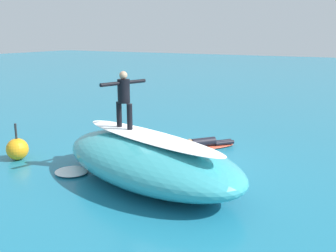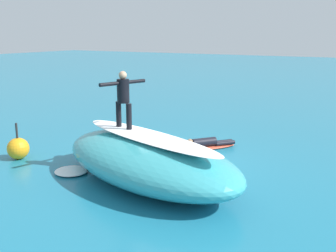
# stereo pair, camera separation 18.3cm
# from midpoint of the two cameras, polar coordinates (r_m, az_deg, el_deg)

# --- Properties ---
(ground_plane) EXTENTS (120.00, 120.00, 0.00)m
(ground_plane) POSITION_cam_midpoint_polar(r_m,az_deg,el_deg) (12.66, 0.68, -5.19)
(ground_plane) COLOR teal
(wave_crest) EXTENTS (6.83, 4.82, 1.25)m
(wave_crest) POSITION_cam_midpoint_polar(r_m,az_deg,el_deg) (10.88, -2.37, -4.83)
(wave_crest) COLOR teal
(wave_crest) RESTS_ON ground_plane
(wave_foam_lip) EXTENTS (5.33, 2.66, 0.08)m
(wave_foam_lip) POSITION_cam_midpoint_polar(r_m,az_deg,el_deg) (10.70, -2.40, -1.45)
(wave_foam_lip) COLOR white
(wave_foam_lip) RESTS_ON wave_crest
(surfboard_riding) EXTENTS (2.34, 1.17, 0.08)m
(surfboard_riding) POSITION_cam_midpoint_polar(r_m,az_deg,el_deg) (11.52, -5.78, -0.45)
(surfboard_riding) COLOR silver
(surfboard_riding) RESTS_ON wave_crest
(surfer_riding) EXTENTS (0.62, 1.49, 1.61)m
(surfer_riding) POSITION_cam_midpoint_polar(r_m,az_deg,el_deg) (11.34, -5.90, 4.35)
(surfer_riding) COLOR black
(surfer_riding) RESTS_ON surfboard_riding
(surfboard_paddling) EXTENTS (1.94, 2.23, 0.09)m
(surfboard_paddling) POSITION_cam_midpoint_polar(r_m,az_deg,el_deg) (14.14, 5.46, -3.08)
(surfboard_paddling) COLOR #E0563D
(surfboard_paddling) RESTS_ON ground_plane
(surfer_paddling) EXTENTS (1.29, 1.53, 0.32)m
(surfer_paddling) POSITION_cam_midpoint_polar(r_m,az_deg,el_deg) (14.15, 5.97, -2.31)
(surfer_paddling) COLOR black
(surfer_paddling) RESTS_ON surfboard_paddling
(buoy_marker) EXTENTS (0.70, 0.70, 1.18)m
(buoy_marker) POSITION_cam_midpoint_polar(r_m,az_deg,el_deg) (13.74, -20.09, -2.99)
(buoy_marker) COLOR orange
(buoy_marker) RESTS_ON ground_plane
(foam_patch_near) EXTENTS (1.07, 1.04, 0.12)m
(foam_patch_near) POSITION_cam_midpoint_polar(r_m,az_deg,el_deg) (12.03, -13.11, -6.22)
(foam_patch_near) COLOR white
(foam_patch_near) RESTS_ON ground_plane
(foam_patch_mid) EXTENTS (0.45, 0.62, 0.17)m
(foam_patch_mid) POSITION_cam_midpoint_polar(r_m,az_deg,el_deg) (14.49, 0.54, -2.45)
(foam_patch_mid) COLOR white
(foam_patch_mid) RESTS_ON ground_plane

